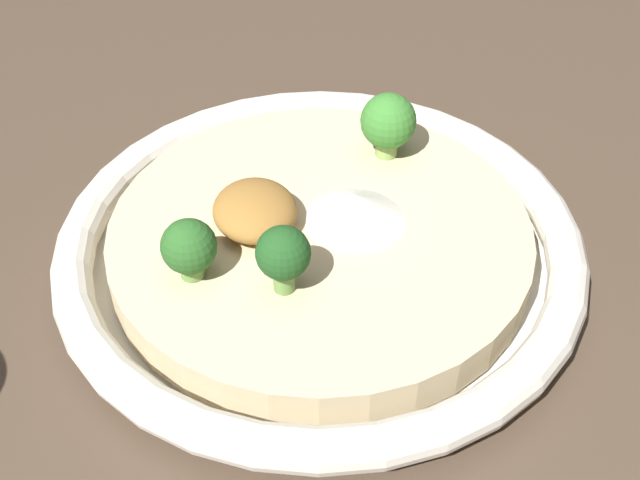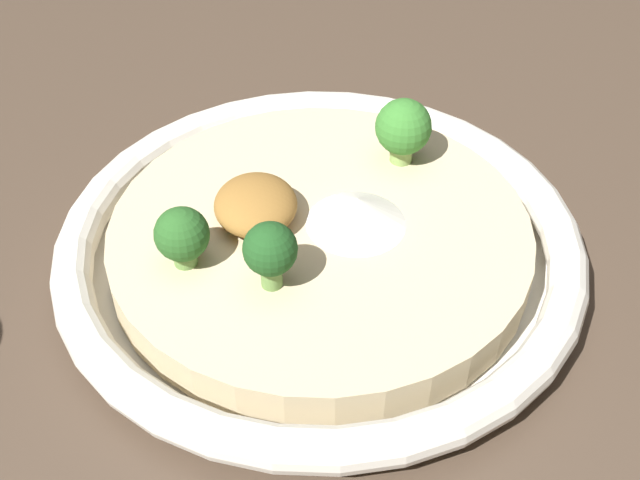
{
  "view_description": "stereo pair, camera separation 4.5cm",
  "coord_description": "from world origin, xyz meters",
  "px_view_note": "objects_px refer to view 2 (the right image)",
  "views": [
    {
      "loc": [
        0.32,
        -0.06,
        0.32
      ],
      "look_at": [
        0.0,
        0.0,
        0.02
      ],
      "focal_mm": 45.0,
      "sensor_mm": 36.0,
      "label": 1
    },
    {
      "loc": [
        0.33,
        -0.02,
        0.32
      ],
      "look_at": [
        0.0,
        0.0,
        0.02
      ],
      "focal_mm": 45.0,
      "sensor_mm": 36.0,
      "label": 2
    }
  ],
  "objects_px": {
    "broccoli_front_right": "(270,251)",
    "broccoli_front": "(182,236)",
    "risotto_bowl": "(320,243)",
    "broccoli_back_left": "(403,128)"
  },
  "relations": [
    {
      "from": "broccoli_front_right",
      "to": "broccoli_front",
      "type": "relative_size",
      "value": 1.12
    },
    {
      "from": "risotto_bowl",
      "to": "broccoli_front_right",
      "type": "bearing_deg",
      "value": -31.2
    },
    {
      "from": "risotto_bowl",
      "to": "broccoli_front_right",
      "type": "height_order",
      "value": "broccoli_front_right"
    },
    {
      "from": "broccoli_back_left",
      "to": "broccoli_front",
      "type": "relative_size",
      "value": 1.19
    },
    {
      "from": "risotto_bowl",
      "to": "broccoli_front",
      "type": "distance_m",
      "value": 0.08
    },
    {
      "from": "risotto_bowl",
      "to": "broccoli_back_left",
      "type": "height_order",
      "value": "broccoli_back_left"
    },
    {
      "from": "risotto_bowl",
      "to": "broccoli_front",
      "type": "height_order",
      "value": "broccoli_front"
    },
    {
      "from": "risotto_bowl",
      "to": "broccoli_front_right",
      "type": "distance_m",
      "value": 0.06
    },
    {
      "from": "risotto_bowl",
      "to": "broccoli_front",
      "type": "relative_size",
      "value": 8.59
    },
    {
      "from": "risotto_bowl",
      "to": "broccoli_front",
      "type": "xyz_separation_m",
      "value": [
        0.03,
        -0.07,
        0.03
      ]
    }
  ]
}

